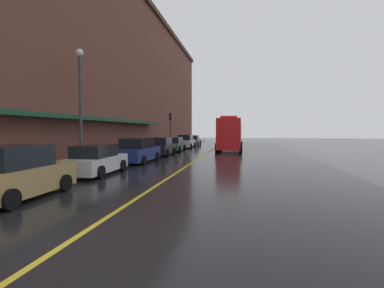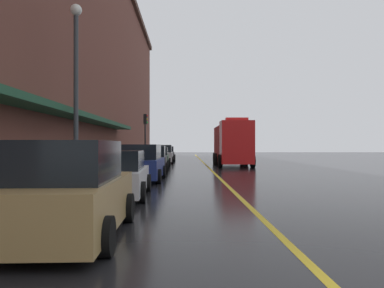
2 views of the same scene
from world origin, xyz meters
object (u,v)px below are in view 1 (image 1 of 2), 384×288
object	(u,v)px
parked_car_5	(186,142)
traffic_light_near	(171,123)
parked_car_6	(193,141)
parking_meter_2	(138,145)
parking_meter_3	(131,146)
parked_car_4	(174,145)
parking_meter_0	(185,138)
fire_truck	(230,135)
parked_car_1	(96,160)
parked_car_2	(138,151)
parked_car_0	(15,174)
street_lamp_left	(80,95)
parked_car_3	(161,147)

from	to	relation	value
parked_car_5	traffic_light_near	size ratio (longest dim) A/B	1.11
parked_car_6	traffic_light_near	bearing A→B (deg)	168.54
parking_meter_2	parking_meter_3	size ratio (longest dim) A/B	1.00
parked_car_4	parking_meter_0	bearing A→B (deg)	5.11
parked_car_5	parking_meter_0	distance (m)	7.00
parked_car_5	fire_truck	world-z (taller)	fire_truck
parking_meter_0	parked_car_1	bearing A→B (deg)	-87.43
parked_car_2	traffic_light_near	size ratio (longest dim) A/B	1.08
traffic_light_near	parked_car_6	bearing A→B (deg)	80.06
fire_truck	parked_car_0	bearing A→B (deg)	-14.28
parked_car_2	parked_car_6	world-z (taller)	parked_car_2
parked_car_0	street_lamp_left	size ratio (longest dim) A/B	0.62
parked_car_1	traffic_light_near	xyz separation A→B (m)	(-1.28, 20.60, 2.42)
parked_car_3	street_lamp_left	size ratio (longest dim) A/B	0.64
parked_car_2	parked_car_3	xyz separation A→B (m)	(-0.05, 5.90, -0.04)
parked_car_4	parking_meter_2	bearing A→B (deg)	167.85
parked_car_0	fire_truck	xyz separation A→B (m)	(6.11, 23.72, 0.95)
parked_car_2	parked_car_4	distance (m)	11.10
traffic_light_near	parked_car_0	bearing A→B (deg)	-87.15
parked_car_6	street_lamp_left	distance (m)	27.11
parked_car_3	parking_meter_0	size ratio (longest dim) A/B	3.36
parked_car_1	parking_meter_0	world-z (taller)	parked_car_1
parked_car_3	fire_truck	distance (m)	9.05
parked_car_2	parked_car_6	xyz separation A→B (m)	(-0.01, 22.86, -0.08)
parking_meter_2	traffic_light_near	distance (m)	11.22
parked_car_1	traffic_light_near	bearing A→B (deg)	1.68
parked_car_4	parking_meter_3	distance (m)	8.88
parking_meter_0	traffic_light_near	distance (m)	9.67
parking_meter_3	traffic_light_near	xyz separation A→B (m)	(0.06, 12.53, 2.10)
fire_truck	parking_meter_3	size ratio (longest dim) A/B	5.66
parked_car_0	parked_car_5	world-z (taller)	parked_car_0
parking_meter_3	street_lamp_left	distance (m)	7.12
parked_car_2	parked_car_5	bearing A→B (deg)	1.10
parked_car_1	parking_meter_3	xyz separation A→B (m)	(-1.35, 8.07, 0.33)
parked_car_1	parked_car_2	distance (m)	5.73
parked_car_2	parking_meter_3	distance (m)	2.77
parked_car_2	parked_car_5	xyz separation A→B (m)	(0.03, 17.47, -0.02)
parking_meter_3	street_lamp_left	size ratio (longest dim) A/B	0.19
parking_meter_2	parking_meter_0	bearing A→B (deg)	90.00
parked_car_2	parked_car_6	size ratio (longest dim) A/B	1.02
parked_car_6	parking_meter_3	xyz separation A→B (m)	(-1.46, -20.52, 0.33)
parked_car_2	traffic_light_near	distance (m)	15.11
parking_meter_3	traffic_light_near	distance (m)	12.70
parked_car_3	parked_car_0	bearing A→B (deg)	178.50
parked_car_0	parking_meter_3	world-z (taller)	parked_car_0
fire_truck	street_lamp_left	xyz separation A→B (m)	(-8.07, -16.48, 2.61)
parked_car_4	parked_car_6	size ratio (longest dim) A/B	0.97
street_lamp_left	parking_meter_0	bearing A→B (deg)	88.78
parked_car_1	parked_car_6	world-z (taller)	parked_car_6
parked_car_2	parking_meter_2	world-z (taller)	parked_car_2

